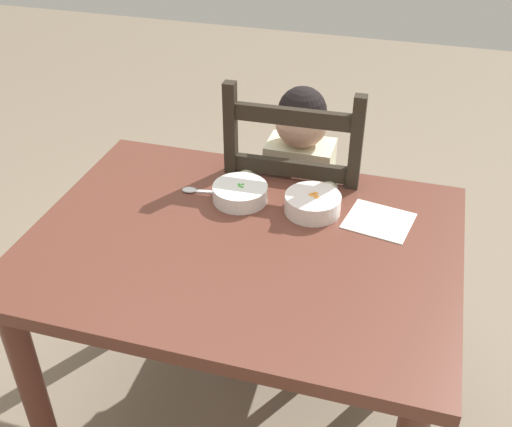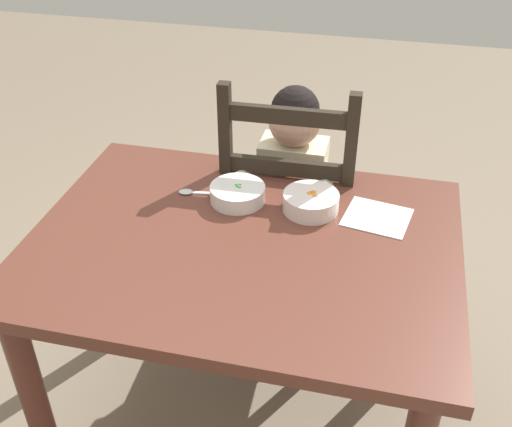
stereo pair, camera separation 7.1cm
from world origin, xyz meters
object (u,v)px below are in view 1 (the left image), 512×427
at_px(bowl_of_carrots, 313,203).
at_px(spoon, 196,191).
at_px(dining_chair, 296,222).
at_px(bowl_of_peas, 240,193).
at_px(child_figure, 297,184).
at_px(dining_table, 243,272).

height_order(bowl_of_carrots, spoon, bowl_of_carrots).
height_order(dining_chair, bowl_of_peas, dining_chair).
bearing_deg(child_figure, dining_table, -95.58).
height_order(dining_table, bowl_of_carrots, bowl_of_carrots).
xyz_separation_m(dining_chair, bowl_of_peas, (-0.11, -0.30, 0.28)).
bearing_deg(bowl_of_carrots, dining_chair, 109.72).
relative_size(dining_chair, child_figure, 1.06).
bearing_deg(dining_chair, child_figure, -111.55).
bearing_deg(child_figure, spoon, -130.91).
bearing_deg(bowl_of_peas, spoon, 177.50).
height_order(dining_table, dining_chair, dining_chair).
bearing_deg(bowl_of_carrots, child_figure, 110.23).
relative_size(bowl_of_carrots, spoon, 1.15).
distance_m(dining_table, bowl_of_carrots, 0.28).
distance_m(child_figure, bowl_of_peas, 0.33).
distance_m(dining_table, dining_chair, 0.50).
height_order(bowl_of_peas, bowl_of_carrots, bowl_of_carrots).
bearing_deg(spoon, bowl_of_carrots, -0.99).
height_order(dining_table, spoon, spoon).
bearing_deg(bowl_of_peas, child_figure, 69.78).
bearing_deg(dining_table, bowl_of_peas, 108.95).
distance_m(dining_table, spoon, 0.30).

